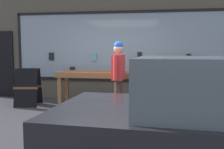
{
  "coord_description": "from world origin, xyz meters",
  "views": [
    {
      "loc": [
        0.99,
        -5.11,
        1.48
      ],
      "look_at": [
        0.09,
        0.84,
        0.9
      ],
      "focal_mm": 40.0,
      "sensor_mm": 36.0,
      "label": 1
    }
  ],
  "objects": [
    {
      "name": "person_browsing",
      "position": [
        0.29,
        0.5,
        0.99
      ],
      "size": [
        0.26,
        0.67,
        1.69
      ],
      "rotation": [
        0.0,
        0.0,
        1.47
      ],
      "color": "#4C382D",
      "rests_on": "ground_plane"
    },
    {
      "name": "ground_plane",
      "position": [
        0.0,
        0.0,
        0.0
      ],
      "size": [
        40.0,
        40.0,
        0.0
      ],
      "primitive_type": "plane",
      "color": "#2D2D33"
    },
    {
      "name": "display_table_main",
      "position": [
        -0.0,
        1.04,
        0.77
      ],
      "size": [
        2.7,
        0.75,
        0.95
      ],
      "color": "brown",
      "rests_on": "ground_plane"
    },
    {
      "name": "sandwich_board_sign",
      "position": [
        -2.23,
        1.09,
        0.51
      ],
      "size": [
        0.7,
        0.73,
        1.0
      ],
      "rotation": [
        0.0,
        0.0,
        0.16
      ],
      "color": "black",
      "rests_on": "ground_plane"
    },
    {
      "name": "shopfront_facade",
      "position": [
        -0.04,
        2.39,
        1.87
      ],
      "size": [
        8.91,
        0.29,
        3.79
      ],
      "color": "#4C473D",
      "rests_on": "ground_plane"
    },
    {
      "name": "small_dog",
      "position": [
        0.61,
        0.21,
        0.25
      ],
      "size": [
        0.26,
        0.61,
        0.37
      ],
      "rotation": [
        0.0,
        0.0,
        1.74
      ],
      "color": "black",
      "rests_on": "ground_plane"
    }
  ]
}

